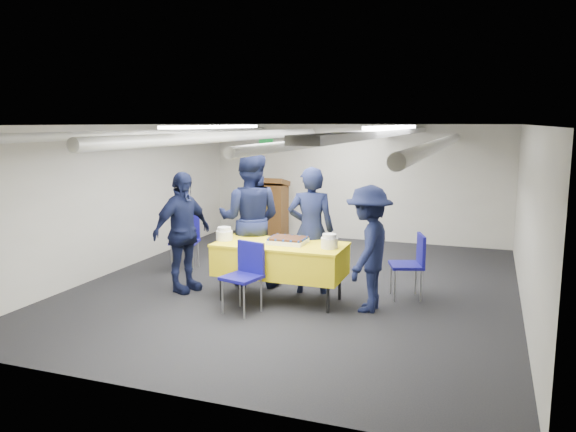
# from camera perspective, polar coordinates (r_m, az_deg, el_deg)

# --- Properties ---
(ground) EXTENTS (7.00, 7.00, 0.00)m
(ground) POSITION_cam_1_polar(r_m,az_deg,el_deg) (8.18, 1.05, -7.09)
(ground) COLOR black
(ground) RESTS_ON ground
(room_shell) EXTENTS (6.00, 7.00, 2.30)m
(room_shell) POSITION_cam_1_polar(r_m,az_deg,el_deg) (8.22, 2.63, 5.84)
(room_shell) COLOR beige
(room_shell) RESTS_ON ground
(serving_table) EXTENTS (1.71, 0.80, 0.77)m
(serving_table) POSITION_cam_1_polar(r_m,az_deg,el_deg) (7.39, -0.79, -4.40)
(serving_table) COLOR black
(serving_table) RESTS_ON ground
(sheet_cake) EXTENTS (0.49, 0.38, 0.09)m
(sheet_cake) POSITION_cam_1_polar(r_m,az_deg,el_deg) (7.34, -0.02, -2.49)
(sheet_cake) COLOR white
(sheet_cake) RESTS_ON serving_table
(plate_stack_left) EXTENTS (0.22, 0.22, 0.18)m
(plate_stack_left) POSITION_cam_1_polar(r_m,az_deg,el_deg) (7.59, -6.49, -1.83)
(plate_stack_left) COLOR white
(plate_stack_left) RESTS_ON serving_table
(plate_stack_right) EXTENTS (0.21, 0.21, 0.18)m
(plate_stack_right) POSITION_cam_1_polar(r_m,az_deg,el_deg) (7.08, 4.23, -2.61)
(plate_stack_right) COLOR white
(plate_stack_right) RESTS_ON serving_table
(podium) EXTENTS (0.62, 0.53, 1.25)m
(podium) POSITION_cam_1_polar(r_m,az_deg,el_deg) (11.39, -1.61, 0.80)
(podium) COLOR brown
(podium) RESTS_ON ground
(chair_near) EXTENTS (0.51, 0.51, 0.87)m
(chair_near) POSITION_cam_1_polar(r_m,az_deg,el_deg) (7.01, -4.30, -5.45)
(chair_near) COLOR gray
(chair_near) RESTS_ON ground
(chair_right) EXTENTS (0.53, 0.53, 0.87)m
(chair_right) POSITION_cam_1_polar(r_m,az_deg,el_deg) (7.68, 12.56, -4.33)
(chair_right) COLOR gray
(chair_right) RESTS_ON ground
(chair_left) EXTENTS (0.51, 0.51, 0.87)m
(chair_left) POSITION_cam_1_polar(r_m,az_deg,el_deg) (9.18, -10.32, -1.99)
(chair_left) COLOR gray
(chair_left) RESTS_ON ground
(sailor_a) EXTENTS (0.72, 0.57, 1.75)m
(sailor_a) POSITION_cam_1_polar(r_m,az_deg,el_deg) (7.69, 2.35, -1.46)
(sailor_a) COLOR black
(sailor_a) RESTS_ON ground
(sailor_b) EXTENTS (1.05, 0.89, 1.92)m
(sailor_b) POSITION_cam_1_polar(r_m,az_deg,el_deg) (8.07, -3.90, -0.34)
(sailor_b) COLOR black
(sailor_b) RESTS_ON ground
(sailor_c) EXTENTS (0.69, 1.06, 1.67)m
(sailor_c) POSITION_cam_1_polar(r_m,az_deg,el_deg) (7.89, -10.70, -1.62)
(sailor_c) COLOR black
(sailor_c) RESTS_ON ground
(sailor_d) EXTENTS (0.63, 1.05, 1.58)m
(sailor_d) POSITION_cam_1_polar(r_m,az_deg,el_deg) (7.03, 8.16, -3.30)
(sailor_d) COLOR black
(sailor_d) RESTS_ON ground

